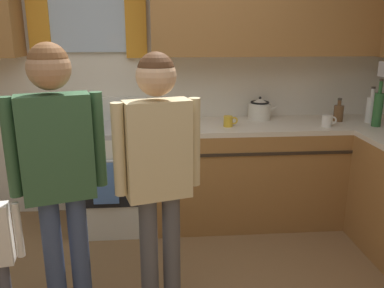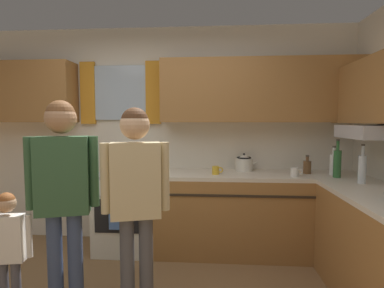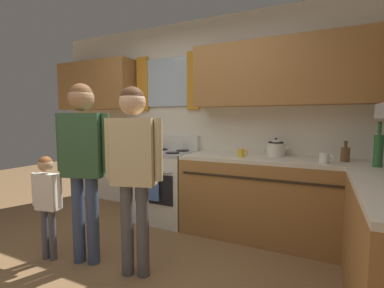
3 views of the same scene
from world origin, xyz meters
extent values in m
cube|color=silver|center=(0.00, 1.90, 1.30)|extent=(4.60, 0.10, 2.60)
cube|color=silver|center=(-0.48, 1.83, 1.82)|extent=(0.63, 0.03, 0.65)
cube|color=orange|center=(-0.88, 1.82, 1.82)|extent=(0.18, 0.04, 0.75)
cube|color=orange|center=(-0.07, 1.82, 1.82)|extent=(0.18, 0.04, 0.75)
cube|color=#9E6B38|center=(-1.66, 1.69, 1.82)|extent=(1.29, 0.32, 0.71)
cube|color=#9E6B38|center=(1.18, 1.69, 1.82)|extent=(2.24, 0.32, 0.71)
cube|color=#9E6B38|center=(2.14, 1.08, 1.75)|extent=(0.32, 1.25, 0.58)
cube|color=#B7B7BC|center=(2.08, 1.05, 1.38)|extent=(0.40, 0.60, 0.12)
cube|color=#9E6B38|center=(1.16, 1.54, 0.43)|extent=(2.28, 0.62, 0.86)
cube|color=beige|center=(1.16, 1.54, 0.88)|extent=(2.28, 0.62, 0.04)
cube|color=#2D2319|center=(1.16, 1.23, 0.72)|extent=(2.16, 0.01, 0.02)
cube|color=silver|center=(-0.32, 1.54, 0.43)|extent=(0.65, 0.62, 0.86)
cube|color=black|center=(-0.32, 1.23, 0.48)|extent=(0.53, 0.01, 0.36)
cylinder|color=#ADADB2|center=(-0.32, 1.20, 0.70)|extent=(0.53, 0.02, 0.02)
cube|color=#ADADB2|center=(-0.32, 1.54, 0.88)|extent=(0.65, 0.62, 0.04)
cube|color=silver|center=(-0.32, 1.81, 1.00)|extent=(0.65, 0.08, 0.20)
cylinder|color=black|center=(-0.49, 1.40, 0.91)|extent=(0.17, 0.17, 0.01)
cylinder|color=black|center=(-0.16, 1.40, 0.91)|extent=(0.17, 0.17, 0.01)
cylinder|color=black|center=(-0.49, 1.68, 0.91)|extent=(0.17, 0.17, 0.01)
cylinder|color=black|center=(-0.16, 1.68, 0.91)|extent=(0.17, 0.17, 0.01)
cube|color=#4C72B7|center=(-0.32, 1.19, 0.52)|extent=(0.20, 0.02, 0.34)
cylinder|color=white|center=(1.95, 1.50, 1.01)|extent=(0.08, 0.08, 0.22)
cylinder|color=white|center=(1.95, 1.50, 1.16)|extent=(0.03, 0.03, 0.08)
cylinder|color=#3F382D|center=(1.95, 1.50, 1.21)|extent=(0.03, 0.03, 0.02)
cylinder|color=#2D6633|center=(1.93, 1.36, 1.04)|extent=(0.08, 0.08, 0.28)
cylinder|color=#2D6633|center=(1.93, 1.36, 1.23)|extent=(0.03, 0.03, 0.10)
cylinder|color=#3F382D|center=(1.93, 1.36, 1.29)|extent=(0.03, 0.03, 0.02)
cylinder|color=brown|center=(1.69, 1.57, 0.97)|extent=(0.08, 0.08, 0.14)
cylinder|color=brown|center=(1.69, 1.57, 1.06)|extent=(0.03, 0.03, 0.05)
cylinder|color=#3F382D|center=(1.69, 1.57, 1.10)|extent=(0.04, 0.04, 0.02)
cylinder|color=silver|center=(2.04, 1.07, 1.03)|extent=(0.07, 0.07, 0.26)
cylinder|color=silver|center=(2.04, 1.07, 1.21)|extent=(0.03, 0.03, 0.09)
cylinder|color=#3F382D|center=(2.04, 1.07, 1.26)|extent=(0.03, 0.03, 0.02)
cylinder|color=gold|center=(0.68, 1.45, 0.95)|extent=(0.08, 0.08, 0.09)
torus|color=gold|center=(0.73, 1.45, 0.95)|extent=(0.06, 0.01, 0.06)
cylinder|color=white|center=(1.51, 1.38, 0.95)|extent=(0.08, 0.08, 0.09)
torus|color=white|center=(1.56, 1.38, 0.95)|extent=(0.07, 0.01, 0.07)
cylinder|color=silver|center=(1.01, 1.70, 0.97)|extent=(0.20, 0.20, 0.14)
cone|color=silver|center=(1.01, 1.70, 1.06)|extent=(0.18, 0.18, 0.05)
sphere|color=black|center=(1.01, 1.70, 1.09)|extent=(0.02, 0.02, 0.02)
cone|color=silver|center=(1.14, 1.70, 1.00)|extent=(0.09, 0.04, 0.07)
torus|color=black|center=(1.01, 1.70, 1.05)|extent=(0.17, 0.17, 0.02)
cylinder|color=#38476B|center=(-0.36, 0.30, 0.40)|extent=(0.11, 0.11, 0.80)
cylinder|color=#38476B|center=(-0.50, 0.26, 0.40)|extent=(0.11, 0.11, 0.80)
cube|color=#335938|center=(-0.43, 0.28, 1.08)|extent=(0.40, 0.25, 0.57)
cylinder|color=#335938|center=(-0.22, 0.35, 1.11)|extent=(0.07, 0.07, 0.52)
cylinder|color=#335938|center=(-0.64, 0.22, 1.11)|extent=(0.07, 0.07, 0.52)
sphere|color=#A87A56|center=(-0.43, 0.28, 1.50)|extent=(0.22, 0.22, 0.22)
sphere|color=brown|center=(-0.43, 0.28, 1.53)|extent=(0.20, 0.20, 0.20)
cylinder|color=#4C4C51|center=(0.17, 0.33, 0.39)|extent=(0.10, 0.10, 0.78)
cylinder|color=#4C4C51|center=(0.03, 0.30, 0.39)|extent=(0.10, 0.10, 0.78)
cube|color=#D1BC8C|center=(0.10, 0.32, 1.05)|extent=(0.38, 0.24, 0.55)
cylinder|color=#D1BC8C|center=(0.31, 0.37, 1.07)|extent=(0.07, 0.07, 0.51)
cylinder|color=#D1BC8C|center=(-0.10, 0.26, 1.07)|extent=(0.07, 0.07, 0.51)
sphere|color=#DBAD84|center=(0.10, 0.32, 1.45)|extent=(0.21, 0.21, 0.21)
sphere|color=#4C2D19|center=(0.10, 0.32, 1.48)|extent=(0.20, 0.20, 0.20)
cube|color=white|center=(-0.79, 0.17, 0.65)|extent=(0.23, 0.13, 0.34)
cylinder|color=white|center=(-0.65, 0.20, 0.66)|extent=(0.04, 0.04, 0.31)
sphere|color=tan|center=(-0.79, 0.17, 0.90)|extent=(0.13, 0.13, 0.13)
sphere|color=brown|center=(-0.79, 0.17, 0.92)|extent=(0.12, 0.12, 0.12)
camera|label=1|loc=(0.11, -1.78, 1.68)|focal=37.40mm
camera|label=2|loc=(0.67, -1.80, 1.48)|focal=28.11mm
camera|label=3|loc=(1.49, -1.46, 1.31)|focal=25.50mm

